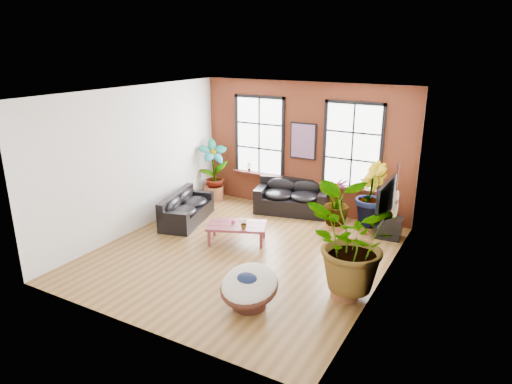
{
  "coord_description": "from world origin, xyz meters",
  "views": [
    {
      "loc": [
        4.76,
        -7.9,
        4.42
      ],
      "look_at": [
        0.0,
        0.6,
        1.25
      ],
      "focal_mm": 32.0,
      "sensor_mm": 36.0,
      "label": 1
    }
  ],
  "objects_px": {
    "papasan_chair": "(249,287)",
    "coffee_table": "(237,226)",
    "sofa_back": "(293,198)",
    "sofa_left": "(185,209)"
  },
  "relations": [
    {
      "from": "papasan_chair",
      "to": "coffee_table",
      "type": "bearing_deg",
      "value": 125.03
    },
    {
      "from": "sofa_back",
      "to": "papasan_chair",
      "type": "height_order",
      "value": "sofa_back"
    },
    {
      "from": "sofa_left",
      "to": "papasan_chair",
      "type": "bearing_deg",
      "value": -142.1
    },
    {
      "from": "coffee_table",
      "to": "sofa_left",
      "type": "bearing_deg",
      "value": 143.7
    },
    {
      "from": "sofa_left",
      "to": "coffee_table",
      "type": "xyz_separation_m",
      "value": [
        1.84,
        -0.44,
        0.04
      ]
    },
    {
      "from": "sofa_back",
      "to": "papasan_chair",
      "type": "distance_m",
      "value": 4.94
    },
    {
      "from": "sofa_left",
      "to": "coffee_table",
      "type": "relative_size",
      "value": 1.32
    },
    {
      "from": "sofa_back",
      "to": "coffee_table",
      "type": "bearing_deg",
      "value": -109.58
    },
    {
      "from": "coffee_table",
      "to": "papasan_chair",
      "type": "xyz_separation_m",
      "value": [
        1.65,
        -2.27,
        0.02
      ]
    },
    {
      "from": "coffee_table",
      "to": "sofa_back",
      "type": "bearing_deg",
      "value": 60.72
    }
  ]
}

